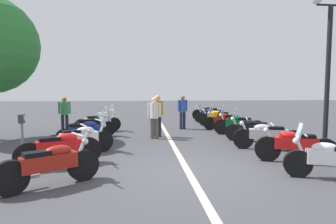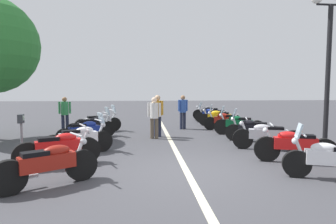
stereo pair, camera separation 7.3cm
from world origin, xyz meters
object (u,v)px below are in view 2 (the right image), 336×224
at_px(bystander_0, 158,112).
at_px(traffic_cone_2, 301,135).
at_px(motorcycle_left_row_2, 80,139).
at_px(bystander_1, 183,109).
at_px(motorcycle_right_row_1, 294,145).
at_px(motorcycle_right_row_2, 267,135).
at_px(motorcycle_left_row_1, 59,148).
at_px(motorcycle_right_row_7, 212,115).
at_px(street_lamp_twin_globe, 329,44).
at_px(motorcycle_right_row_6, 219,118).
at_px(motorcycle_left_row_3, 85,131).
at_px(motorcycle_right_row_3, 252,129).
at_px(motorcycle_right_row_8, 210,113).
at_px(parking_meter, 21,130).
at_px(bystander_2, 154,115).
at_px(motorcycle_left_row_0, 49,164).
at_px(motorcycle_left_row_4, 92,126).
at_px(bystander_3, 65,112).
at_px(motorcycle_right_row_4, 239,124).
at_px(motorcycle_right_row_0, 331,159).
at_px(motorcycle_right_row_5, 226,121).
at_px(motorcycle_left_row_5, 99,122).

bearing_deg(bystander_0, traffic_cone_2, 105.57).
distance_m(motorcycle_left_row_2, bystander_1, 6.28).
relative_size(motorcycle_right_row_1, motorcycle_right_row_2, 0.94).
xyz_separation_m(motorcycle_left_row_1, motorcycle_right_row_7, (8.59, -5.96, -0.01)).
bearing_deg(street_lamp_twin_globe, motorcycle_right_row_6, 16.06).
height_order(motorcycle_left_row_3, motorcycle_right_row_3, motorcycle_right_row_3).
distance_m(motorcycle_right_row_8, parking_meter, 12.12).
bearing_deg(bystander_2, motorcycle_right_row_3, 85.55).
distance_m(motorcycle_left_row_3, motorcycle_right_row_7, 8.19).
xyz_separation_m(motorcycle_left_row_2, motorcycle_left_row_3, (1.62, 0.17, -0.02)).
height_order(motorcycle_left_row_0, motorcycle_right_row_8, motorcycle_left_row_0).
xyz_separation_m(motorcycle_left_row_0, bystander_1, (7.82, -3.75, 0.49)).
bearing_deg(motorcycle_right_row_2, street_lamp_twin_globe, -173.96).
relative_size(motorcycle_left_row_4, bystander_3, 1.17).
bearing_deg(motorcycle_right_row_6, motorcycle_right_row_4, 116.50).
bearing_deg(motorcycle_right_row_7, motorcycle_right_row_0, 116.63).
bearing_deg(bystander_1, traffic_cone_2, -161.44).
height_order(motorcycle_right_row_7, bystander_1, bystander_1).
bearing_deg(parking_meter, motorcycle_right_row_1, -9.41).
bearing_deg(parking_meter, bystander_3, 88.22).
relative_size(motorcycle_right_row_2, motorcycle_right_row_4, 1.09).
bearing_deg(bystander_0, motorcycle_right_row_8, -175.03).
bearing_deg(motorcycle_right_row_4, motorcycle_left_row_0, 69.96).
height_order(motorcycle_left_row_2, motorcycle_left_row_4, motorcycle_left_row_2).
relative_size(motorcycle_right_row_2, traffic_cone_2, 3.46).
bearing_deg(motorcycle_right_row_7, motorcycle_left_row_1, 81.37).
xyz_separation_m(motorcycle_right_row_8, parking_meter, (-9.76, 7.17, 0.44)).
xyz_separation_m(motorcycle_left_row_3, traffic_cone_2, (-0.60, -7.60, -0.15)).
xyz_separation_m(parking_meter, bystander_0, (3.93, -3.65, 0.09)).
bearing_deg(parking_meter, traffic_cone_2, 7.54).
bearing_deg(motorcycle_right_row_5, motorcycle_right_row_4, 113.16).
xyz_separation_m(street_lamp_twin_globe, bystander_2, (2.66, 5.20, -2.34)).
bearing_deg(motorcycle_left_row_2, motorcycle_right_row_1, -42.40).
distance_m(motorcycle_left_row_2, traffic_cone_2, 7.50).
height_order(motorcycle_right_row_5, bystander_2, bystander_2).
height_order(motorcycle_left_row_2, bystander_2, bystander_2).
bearing_deg(traffic_cone_2, motorcycle_right_row_6, 19.23).
xyz_separation_m(motorcycle_right_row_2, motorcycle_right_row_4, (2.78, -0.03, 0.01)).
height_order(motorcycle_left_row_1, motorcycle_right_row_6, motorcycle_left_row_1).
bearing_deg(street_lamp_twin_globe, bystander_3, 63.00).
bearing_deg(traffic_cone_2, motorcycle_left_row_0, 117.39).
height_order(motorcycle_left_row_0, motorcycle_right_row_3, motorcycle_right_row_3).
bearing_deg(bystander_3, motorcycle_left_row_5, 75.86).
distance_m(street_lamp_twin_globe, bystander_0, 6.35).
height_order(motorcycle_right_row_4, motorcycle_right_row_8, motorcycle_right_row_4).
bearing_deg(bystander_2, motorcycle_right_row_1, 52.94).
bearing_deg(bystander_1, motorcycle_left_row_5, 75.57).
bearing_deg(motorcycle_left_row_1, motorcycle_right_row_5, 18.95).
xyz_separation_m(motorcycle_right_row_1, traffic_cone_2, (2.49, -1.63, -0.17)).
bearing_deg(motorcycle_left_row_5, parking_meter, -126.17).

